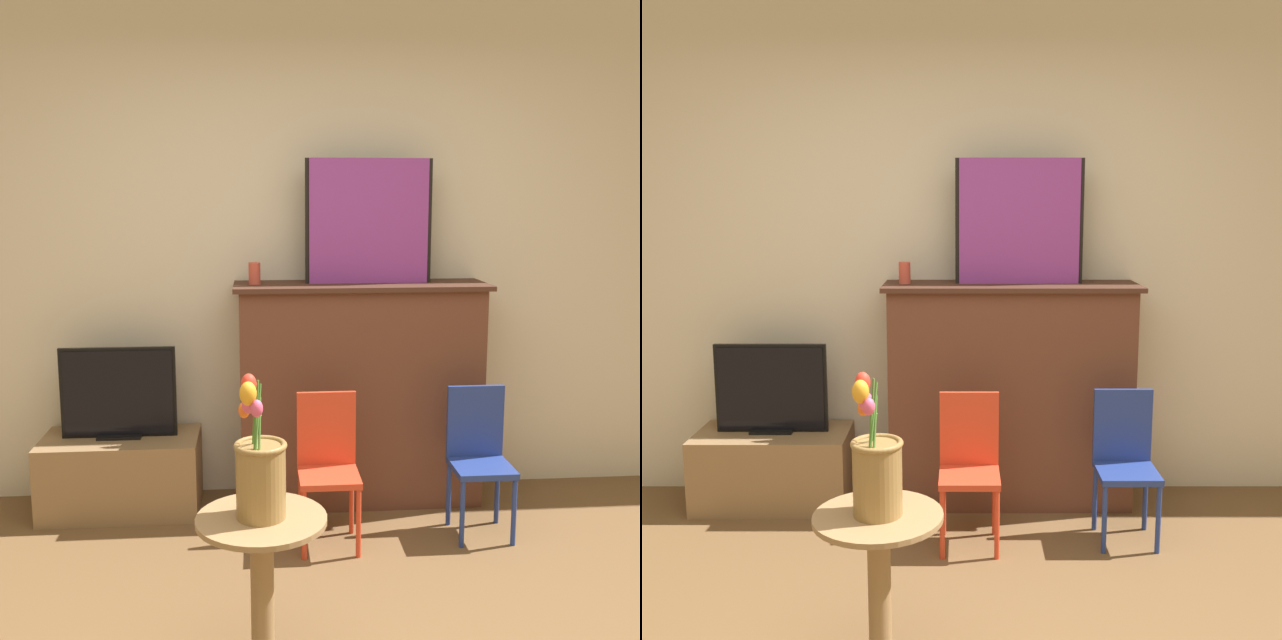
# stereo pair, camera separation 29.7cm
# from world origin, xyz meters

# --- Properties ---
(wall_back) EXTENTS (8.00, 0.06, 2.70)m
(wall_back) POSITION_xyz_m (0.00, 2.13, 1.35)
(wall_back) COLOR beige
(wall_back) RESTS_ON ground
(fireplace_mantel) EXTENTS (1.34, 0.41, 1.20)m
(fireplace_mantel) POSITION_xyz_m (0.34, 1.91, 0.61)
(fireplace_mantel) COLOR brown
(fireplace_mantel) RESTS_ON ground
(painting) EXTENTS (0.67, 0.03, 0.65)m
(painting) POSITION_xyz_m (0.38, 1.92, 1.52)
(painting) COLOR black
(painting) RESTS_ON fireplace_mantel
(mantel_candle) EXTENTS (0.06, 0.06, 0.11)m
(mantel_candle) POSITION_xyz_m (-0.22, 1.91, 1.26)
(mantel_candle) COLOR #CC4C3D
(mantel_candle) RESTS_ON fireplace_mantel
(tv_stand) EXTENTS (0.81, 0.43, 0.40)m
(tv_stand) POSITION_xyz_m (-0.94, 1.86, 0.20)
(tv_stand) COLOR olive
(tv_stand) RESTS_ON ground
(tv_monitor) EXTENTS (0.59, 0.12, 0.48)m
(tv_monitor) POSITION_xyz_m (-0.94, 1.87, 0.64)
(tv_monitor) COLOR black
(tv_monitor) RESTS_ON tv_stand
(chair_red) EXTENTS (0.29, 0.29, 0.72)m
(chair_red) POSITION_xyz_m (0.11, 1.41, 0.41)
(chair_red) COLOR red
(chair_red) RESTS_ON ground
(chair_blue) EXTENTS (0.29, 0.29, 0.72)m
(chair_blue) POSITION_xyz_m (0.87, 1.47, 0.41)
(chair_blue) COLOR navy
(chair_blue) RESTS_ON ground
(side_table) EXTENTS (0.45, 0.45, 0.58)m
(side_table) POSITION_xyz_m (-0.21, 0.42, 0.37)
(side_table) COLOR #99754C
(side_table) RESTS_ON ground
(vase_tulips) EXTENTS (0.18, 0.23, 0.52)m
(vase_tulips) POSITION_xyz_m (-0.21, 0.42, 0.74)
(vase_tulips) COLOR olive
(vase_tulips) RESTS_ON side_table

